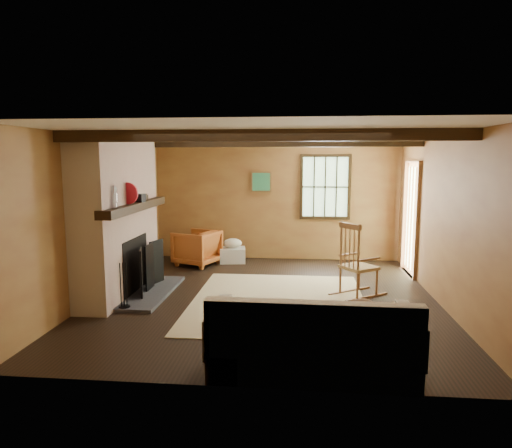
# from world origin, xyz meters

# --- Properties ---
(ground) EXTENTS (5.50, 5.50, 0.00)m
(ground) POSITION_xyz_m (0.00, 0.00, 0.00)
(ground) COLOR black
(ground) RESTS_ON ground
(room_envelope) EXTENTS (5.02, 5.52, 2.44)m
(room_envelope) POSITION_xyz_m (0.22, 0.26, 1.63)
(room_envelope) COLOR #A07238
(room_envelope) RESTS_ON ground
(fireplace) EXTENTS (1.02, 2.30, 2.40)m
(fireplace) POSITION_xyz_m (-2.23, -0.00, 1.10)
(fireplace) COLOR brown
(fireplace) RESTS_ON ground
(rug) EXTENTS (2.50, 3.00, 0.01)m
(rug) POSITION_xyz_m (0.20, -0.20, 0.00)
(rug) COLOR beige
(rug) RESTS_ON ground
(rocking_chair) EXTENTS (0.91, 0.82, 1.13)m
(rocking_chair) POSITION_xyz_m (1.36, 0.23, 0.48)
(rocking_chair) COLOR tan
(rocking_chair) RESTS_ON ground
(sofa) EXTENTS (2.00, 0.92, 0.80)m
(sofa) POSITION_xyz_m (0.63, -2.38, 0.29)
(sofa) COLOR white
(sofa) RESTS_ON ground
(firewood_pile) EXTENTS (0.71, 0.13, 0.26)m
(firewood_pile) POSITION_xyz_m (-1.81, 2.47, 0.13)
(firewood_pile) COLOR #503022
(firewood_pile) RESTS_ON ground
(laundry_basket) EXTENTS (0.55, 0.45, 0.30)m
(laundry_basket) POSITION_xyz_m (-0.84, 2.29, 0.15)
(laundry_basket) COLOR silver
(laundry_basket) RESTS_ON ground
(basket_pillow) EXTENTS (0.46, 0.43, 0.19)m
(basket_pillow) POSITION_xyz_m (-0.84, 2.29, 0.39)
(basket_pillow) COLOR white
(basket_pillow) RESTS_ON laundry_basket
(armchair) EXTENTS (0.98, 0.97, 0.69)m
(armchair) POSITION_xyz_m (-1.50, 1.98, 0.34)
(armchair) COLOR #BF6026
(armchair) RESTS_ON ground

